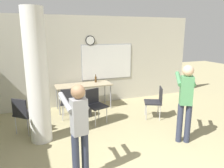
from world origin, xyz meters
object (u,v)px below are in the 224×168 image
Objects in this scene: person_playing_side at (186,98)px; person_playing_front at (79,125)px; bottle_on_table at (96,79)px; chair_table_front at (95,103)px; folding_table at (84,86)px; chair_near_pillar at (24,113)px; chair_table_left at (69,101)px; chair_mid_room at (155,100)px.

person_playing_front is (-2.35, -0.41, -0.06)m from person_playing_side.
chair_table_front is (-0.41, -1.24, -0.35)m from bottle_on_table.
folding_table is 1.06× the size of person_playing_front.
chair_near_pillar and chair_table_left have the same top height.
chair_near_pillar is at bearing -148.80° from bottle_on_table.
person_playing_front reaches higher than folding_table.
chair_table_left is at bearing 143.78° from chair_table_front.
chair_table_front is 0.52× the size of person_playing_side.
person_playing_side reaches higher than chair_table_left.
chair_near_pillar is 3.33m from chair_mid_room.
chair_table_front is 1.00× the size of chair_mid_room.
chair_near_pillar is 1.00× the size of chair_mid_room.
person_playing_side is at bearing -49.65° from chair_table_front.
bottle_on_table is at bearing 71.91° from chair_table_front.
chair_table_left is at bearing 160.34° from chair_mid_room.
bottle_on_table is at bearing 126.86° from chair_mid_room.
bottle_on_table is at bearing 109.38° from person_playing_side.
bottle_on_table is 0.29× the size of chair_table_front.
chair_table_left is (-0.57, -0.66, -0.20)m from folding_table.
bottle_on_table is 0.16× the size of person_playing_front.
chair_near_pillar is 1.22m from chair_table_left.
chair_mid_room is 3.09m from person_playing_front.
person_playing_front is at bearing -97.07° from chair_table_left.
chair_near_pillar is (-1.69, -1.14, -0.20)m from folding_table.
chair_mid_room is 0.55× the size of person_playing_front.
chair_table_left and chair_mid_room have the same top height.
chair_table_front is 0.55× the size of person_playing_front.
chair_table_front is 1.00× the size of chair_table_left.
chair_table_left is 1.00× the size of chair_mid_room.
folding_table is 1.00× the size of person_playing_side.
bottle_on_table is 1.34m from chair_table_left.
chair_mid_room is at bearing 34.93° from person_playing_front.
person_playing_side is at bearing -62.33° from folding_table.
chair_table_front is 1.72m from chair_near_pillar.
chair_near_pillar is at bearing -146.07° from folding_table.
chair_table_left is at bearing -131.05° from folding_table.
person_playing_side is at bearing -70.62° from bottle_on_table.
chair_near_pillar reaches higher than folding_table.
chair_mid_room reaches higher than folding_table.
folding_table is 2.05m from chair_near_pillar.
chair_mid_room is (2.20, -0.78, 0.00)m from chair_table_left.
person_playing_front is at bearing -111.52° from bottle_on_table.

